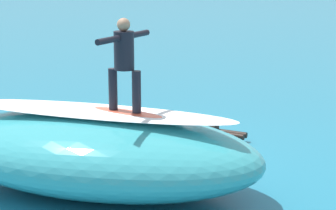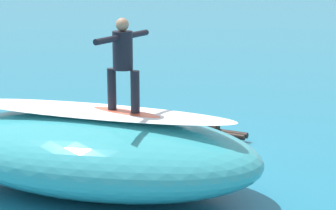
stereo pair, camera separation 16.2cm
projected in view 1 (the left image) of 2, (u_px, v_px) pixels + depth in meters
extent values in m
plane|color=teal|center=(144.00, 152.00, 13.81)|extent=(120.00, 120.00, 0.00)
ellipsoid|color=teal|center=(97.00, 152.00, 11.43)|extent=(6.23, 3.35, 1.43)
ellipsoid|color=white|center=(96.00, 111.00, 11.25)|extent=(5.24, 1.28, 0.08)
ellipsoid|color=#E0563D|center=(125.00, 113.00, 11.08)|extent=(1.95, 0.90, 0.09)
cylinder|color=black|center=(113.00, 89.00, 11.10)|extent=(0.16, 0.16, 0.73)
cylinder|color=black|center=(137.00, 92.00, 10.87)|extent=(0.16, 0.16, 0.73)
cylinder|color=black|center=(124.00, 51.00, 10.83)|extent=(0.42, 0.42, 0.66)
sphere|color=tan|center=(124.00, 25.00, 10.72)|extent=(0.23, 0.23, 0.23)
cylinder|color=black|center=(108.00, 40.00, 10.37)|extent=(0.24, 0.60, 0.10)
cylinder|color=black|center=(138.00, 34.00, 11.17)|extent=(0.24, 0.60, 0.10)
ellipsoid|color=#EAE5C6|center=(200.00, 135.00, 14.93)|extent=(2.02, 0.94, 0.09)
cylinder|color=black|center=(200.00, 127.00, 14.89)|extent=(0.89, 0.47, 0.30)
sphere|color=tan|center=(180.00, 121.00, 15.11)|extent=(0.21, 0.21, 0.21)
cylinder|color=black|center=(232.00, 133.00, 14.63)|extent=(0.72, 0.28, 0.13)
cylinder|color=black|center=(229.00, 135.00, 14.48)|extent=(0.72, 0.28, 0.13)
ellipsoid|color=white|center=(47.00, 121.00, 16.05)|extent=(1.30, 1.32, 0.15)
ellipsoid|color=white|center=(100.00, 127.00, 15.53)|extent=(1.51, 1.51, 0.13)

